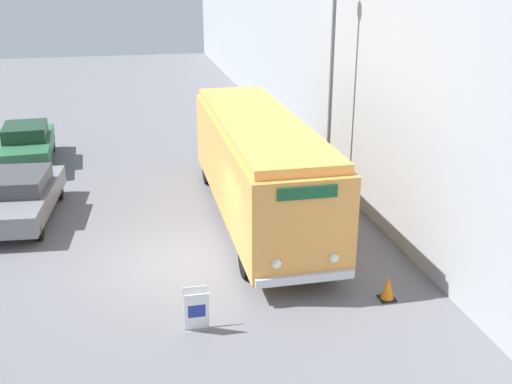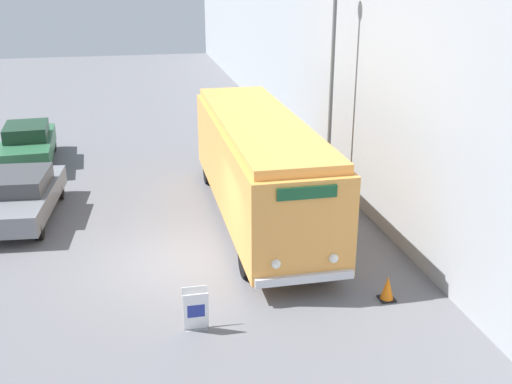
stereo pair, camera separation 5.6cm
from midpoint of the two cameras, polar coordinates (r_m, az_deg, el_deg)
ground_plane at (r=15.75m, az=-7.94°, el=-6.70°), size 80.00×80.00×0.00m
building_wall_right at (r=25.25m, az=4.27°, el=12.67°), size 0.30×60.00×7.41m
vintage_bus at (r=17.64m, az=0.14°, el=2.77°), size 2.44×9.93×3.14m
sign_board at (r=12.82m, az=-5.83°, el=-11.16°), size 0.52×0.35×0.93m
streetlamp at (r=18.92m, az=7.17°, el=12.34°), size 0.36×0.36×7.03m
parked_car_near at (r=19.34m, az=-21.70°, el=-0.36°), size 2.32×4.72×1.41m
parked_car_mid at (r=24.76m, az=-21.06°, el=4.29°), size 2.04×4.54×1.53m
traffic_cone at (r=14.20m, az=12.33°, el=-8.90°), size 0.36×0.36×0.60m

